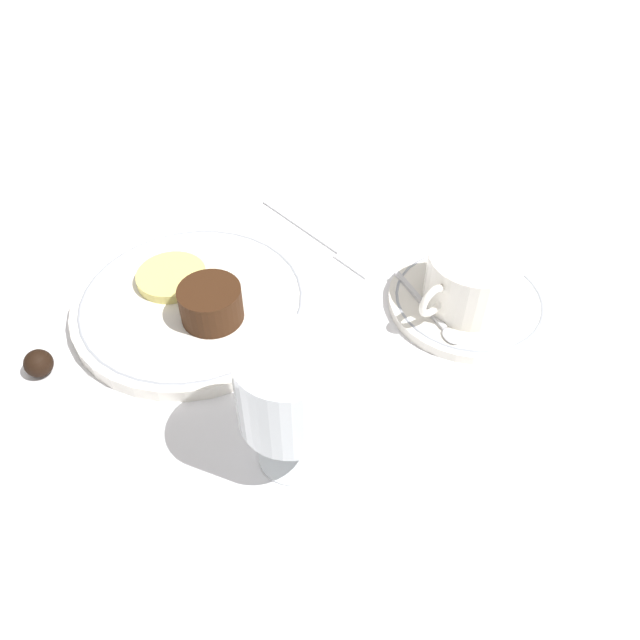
% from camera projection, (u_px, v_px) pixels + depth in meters
% --- Properties ---
extents(ground_plane, '(3.00, 3.00, 0.00)m').
position_uv_depth(ground_plane, '(217.00, 314.00, 0.62)').
color(ground_plane, white).
extents(dinner_plate, '(0.24, 0.24, 0.01)m').
position_uv_depth(dinner_plate, '(193.00, 303.00, 0.62)').
color(dinner_plate, white).
rests_on(dinner_plate, ground_plane).
extents(saucer, '(0.16, 0.16, 0.01)m').
position_uv_depth(saucer, '(468.00, 301.00, 0.63)').
color(saucer, white).
rests_on(saucer, ground_plane).
extents(coffee_cup, '(0.12, 0.09, 0.06)m').
position_uv_depth(coffee_cup, '(472.00, 278.00, 0.60)').
color(coffee_cup, white).
rests_on(coffee_cup, saucer).
extents(spoon, '(0.04, 0.11, 0.00)m').
position_uv_depth(spoon, '(433.00, 315.00, 0.61)').
color(spoon, silver).
rests_on(spoon, saucer).
extents(wine_glass, '(0.08, 0.08, 0.12)m').
position_uv_depth(wine_glass, '(290.00, 393.00, 0.45)').
color(wine_glass, silver).
rests_on(wine_glass, ground_plane).
extents(fork, '(0.03, 0.18, 0.01)m').
position_uv_depth(fork, '(328.00, 243.00, 0.70)').
color(fork, silver).
rests_on(fork, ground_plane).
extents(dessert_cake, '(0.06, 0.06, 0.04)m').
position_uv_depth(dessert_cake, '(211.00, 304.00, 0.59)').
color(dessert_cake, '#381E0F').
rests_on(dessert_cake, dinner_plate).
extents(pineapple_slice, '(0.07, 0.07, 0.01)m').
position_uv_depth(pineapple_slice, '(172.00, 277.00, 0.64)').
color(pineapple_slice, '#EFE075').
rests_on(pineapple_slice, dinner_plate).
extents(chocolate_truffle, '(0.03, 0.03, 0.03)m').
position_uv_depth(chocolate_truffle, '(39.00, 363.00, 0.56)').
color(chocolate_truffle, black).
rests_on(chocolate_truffle, ground_plane).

